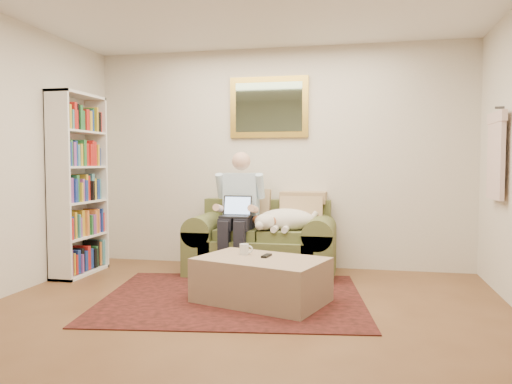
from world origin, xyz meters
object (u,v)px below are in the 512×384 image
(ottoman, at_px, (261,280))
(sleeping_dog, at_px, (287,220))
(seated_man, at_px, (238,214))
(coffee_mug, at_px, (244,249))
(laptop, at_px, (236,211))
(sofa, at_px, (262,248))
(bookshelf, at_px, (78,185))

(ottoman, bearing_deg, sleeping_dog, 86.41)
(seated_man, xyz_separation_m, coffee_mug, (0.28, -0.89, -0.23))
(laptop, relative_size, coffee_mug, 3.15)
(sofa, relative_size, sleeping_dog, 2.43)
(ottoman, bearing_deg, laptop, 116.07)
(sofa, height_order, sleeping_dog, sofa)
(coffee_mug, distance_m, bookshelf, 2.18)
(laptop, bearing_deg, sleeping_dog, 13.64)
(ottoman, relative_size, coffee_mug, 10.95)
(sofa, height_order, coffee_mug, sofa)
(seated_man, xyz_separation_m, ottoman, (0.47, -1.02, -0.48))
(sofa, xyz_separation_m, ottoman, (0.22, -1.16, -0.08))
(sleeping_dog, distance_m, coffee_mug, 1.01)
(ottoman, distance_m, coffee_mug, 0.33)
(seated_man, height_order, coffee_mug, seated_man)
(bookshelf, bearing_deg, sofa, 12.91)
(sleeping_dog, bearing_deg, laptop, -166.36)
(sofa, relative_size, laptop, 5.15)
(ottoman, distance_m, bookshelf, 2.45)
(coffee_mug, bearing_deg, bookshelf, 163.89)
(ottoman, bearing_deg, seated_man, 114.66)
(sleeping_dog, xyz_separation_m, ottoman, (-0.07, -1.08, -0.42))
(seated_man, bearing_deg, sofa, 31.45)
(seated_man, xyz_separation_m, laptop, (0.00, -0.06, 0.03))
(laptop, height_order, ottoman, laptop)
(sofa, xyz_separation_m, coffee_mug, (0.04, -1.04, 0.17))
(sofa, bearing_deg, sleeping_dog, -15.74)
(coffee_mug, xyz_separation_m, bookshelf, (-2.02, 0.58, 0.55))
(coffee_mug, bearing_deg, seated_man, 107.56)
(laptop, distance_m, sleeping_dog, 0.56)
(seated_man, relative_size, bookshelf, 0.68)
(seated_man, xyz_separation_m, sleeping_dog, (0.53, 0.07, -0.06))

